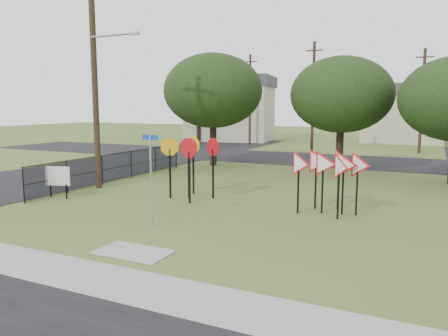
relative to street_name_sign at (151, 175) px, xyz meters
The scene contains 20 objects.
ground 1.98m from the street_name_sign, ahead, with size 140.00×140.00×0.00m, color #415720.
sidewalk 4.53m from the street_name_sign, 76.41° to the right, with size 30.00×1.60×0.02m, color gray.
planting_strip 5.64m from the street_name_sign, 79.42° to the right, with size 30.00×0.80×0.02m, color #415720.
street_left 15.05m from the street_name_sign, 137.43° to the left, with size 8.00×50.00×0.02m, color black.
street_far 20.21m from the street_name_sign, 87.19° to the left, with size 60.00×8.00×0.02m, color black.
curb_pad 3.01m from the street_name_sign, 66.62° to the right, with size 2.00×1.20×0.02m, color gray.
street_name_sign is the anchor object (origin of this frame).
stop_sign_cluster 4.58m from the street_name_sign, 103.99° to the left, with size 2.39×2.00×2.58m.
yield_sign_cluster 6.45m from the street_name_sign, 42.34° to the left, with size 2.89×2.22×2.33m.
info_board 6.56m from the street_name_sign, 162.10° to the left, with size 1.06×0.34×1.36m.
utility_pole_main 8.52m from the street_name_sign, 143.56° to the left, with size 3.55×0.33×10.00m.
far_pole_a 24.31m from the street_name_sign, 92.41° to the left, with size 1.40×0.24×9.00m.
far_pole_b 29.09m from the street_name_sign, 76.05° to the left, with size 1.40×0.24×8.50m.
far_pole_c 31.57m from the street_name_sign, 106.66° to the left, with size 1.40×0.24×9.00m.
fence_run 9.23m from the street_name_sign, 136.08° to the left, with size 0.05×11.55×1.50m.
house_left 36.57m from the street_name_sign, 110.88° to the left, with size 10.58×8.88×7.20m.
house_mid 40.45m from the street_name_sign, 82.92° to the left, with size 8.40×8.40×6.20m.
tree_near_left 15.31m from the street_name_sign, 109.55° to the left, with size 6.40×6.40×7.27m.
tree_near_mid 15.67m from the street_name_sign, 78.83° to the left, with size 6.00×6.00×6.80m.
tree_far_left 33.83m from the street_name_sign, 116.50° to the left, with size 6.80×6.80×7.73m.
Camera 1 is at (7.06, -11.45, 3.88)m, focal length 35.00 mm.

